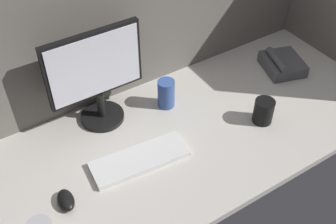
% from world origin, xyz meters
% --- Properties ---
extents(ground_plane, '(1.80, 0.80, 0.03)m').
position_xyz_m(ground_plane, '(0.00, 0.00, -0.01)').
color(ground_plane, beige).
extents(cubicle_wall_back, '(1.80, 0.06, 0.72)m').
position_xyz_m(cubicle_wall_back, '(-0.00, 0.37, 0.36)').
color(cubicle_wall_back, slate).
rests_on(cubicle_wall_back, ground_plane).
extents(monitor, '(0.39, 0.18, 0.41)m').
position_xyz_m(monitor, '(-0.29, 0.25, 0.22)').
color(monitor, black).
rests_on(monitor, ground_plane).
extents(keyboard, '(0.38, 0.16, 0.02)m').
position_xyz_m(keyboard, '(-0.27, -0.04, 0.01)').
color(keyboard, silver).
rests_on(keyboard, ground_plane).
extents(mouse, '(0.07, 0.10, 0.03)m').
position_xyz_m(mouse, '(-0.58, -0.07, 0.02)').
color(mouse, black).
rests_on(mouse, ground_plane).
extents(mug_ceramic_blue, '(0.07, 0.07, 0.13)m').
position_xyz_m(mug_ceramic_blue, '(-0.02, 0.17, 0.06)').
color(mug_ceramic_blue, '#38569E').
rests_on(mug_ceramic_blue, ground_plane).
extents(mug_black_travel, '(0.08, 0.08, 0.11)m').
position_xyz_m(mug_black_travel, '(0.26, -0.12, 0.05)').
color(mug_black_travel, black).
rests_on(mug_black_travel, ground_plane).
extents(desk_phone, '(0.22, 0.23, 0.09)m').
position_xyz_m(desk_phone, '(0.58, 0.09, 0.03)').
color(desk_phone, '#4C4C51').
rests_on(desk_phone, ground_plane).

